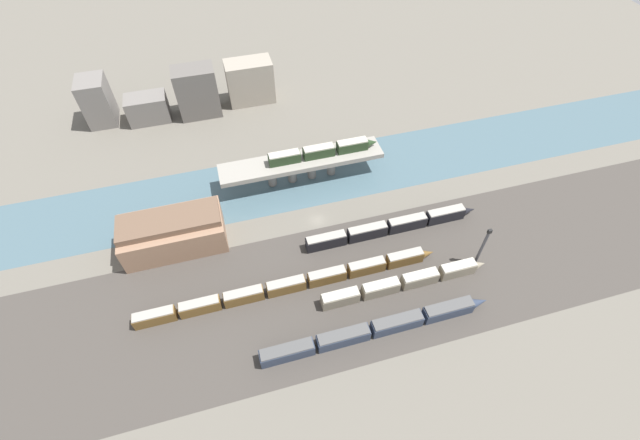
{
  "coord_description": "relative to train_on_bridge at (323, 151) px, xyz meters",
  "views": [
    {
      "loc": [
        -21.27,
        -78.93,
        96.02
      ],
      "look_at": [
        0.0,
        -2.7,
        3.27
      ],
      "focal_mm": 24.0,
      "sensor_mm": 36.0,
      "label": 1
    }
  ],
  "objects": [
    {
      "name": "train_yard_outer",
      "position": [
        12.27,
        -28.21,
        -7.83
      ],
      "size": [
        51.62,
        2.8,
        4.14
      ],
      "color": "black",
      "rests_on": "ground"
    },
    {
      "name": "ground_plane",
      "position": [
        -6.9,
        -18.61,
        -9.87
      ],
      "size": [
        400.0,
        400.0,
        0.0
      ],
      "primitive_type": "plane",
      "color": "#666056"
    },
    {
      "name": "train_yard_near",
      "position": [
        -2.82,
        -56.61,
        -7.91
      ],
      "size": [
        57.58,
        3.12,
        3.99
      ],
      "color": "#2D384C",
      "rests_on": "ground"
    },
    {
      "name": "river_water",
      "position": [
        -6.9,
        0.0,
        -9.86
      ],
      "size": [
        320.0,
        25.78,
        0.01
      ],
      "primitive_type": "cube",
      "color": "#47606B",
      "rests_on": "ground"
    },
    {
      "name": "city_block_left",
      "position": [
        -52.98,
        45.2,
        -5.02
      ],
      "size": [
        14.27,
        8.75,
        9.7
      ],
      "primitive_type": "cube",
      "color": "slate",
      "rests_on": "ground"
    },
    {
      "name": "train_yard_far",
      "position": [
        -19.82,
        -39.29,
        -7.96
      ],
      "size": [
        78.92,
        2.71,
        3.88
      ],
      "color": "brown",
      "rests_on": "ground"
    },
    {
      "name": "city_block_center",
      "position": [
        -34.54,
        44.29,
        -0.8
      ],
      "size": [
        14.54,
        9.49,
        18.14
      ],
      "primitive_type": "cube",
      "color": "#605B56",
      "rests_on": "ground"
    },
    {
      "name": "train_on_bridge",
      "position": [
        0.0,
        0.0,
        0.0
      ],
      "size": [
        34.72,
        3.11,
        3.5
      ],
      "color": "#23381E",
      "rests_on": "bridge"
    },
    {
      "name": "city_block_far_left",
      "position": [
        -69.26,
        49.1,
        -1.5
      ],
      "size": [
        9.4,
        11.45,
        16.73
      ],
      "primitive_type": "cube",
      "color": "slate",
      "rests_on": "ground"
    },
    {
      "name": "signal_tower",
      "position": [
        30.63,
        -44.42,
        -2.91
      ],
      "size": [
        1.0,
        0.77,
        13.74
      ],
      "color": "#4C4C51",
      "rests_on": "ground"
    },
    {
      "name": "railbed_yard",
      "position": [
        -6.9,
        -42.61,
        -9.86
      ],
      "size": [
        280.0,
        42.0,
        0.01
      ],
      "primitive_type": "cube",
      "color": "#423D38",
      "rests_on": "ground"
    },
    {
      "name": "train_yard_mid",
      "position": [
        8.6,
        -46.46,
        -7.88
      ],
      "size": [
        45.4,
        2.85,
        4.05
      ],
      "color": "gray",
      "rests_on": "ground"
    },
    {
      "name": "warehouse_building",
      "position": [
        -47.2,
        -16.18,
        -4.73
      ],
      "size": [
        27.36,
        13.81,
        10.81
      ],
      "color": "#937056",
      "rests_on": "ground"
    },
    {
      "name": "bridge",
      "position": [
        -6.9,
        0.0,
        -3.33
      ],
      "size": [
        51.0,
        9.14,
        8.16
      ],
      "color": "gray",
      "rests_on": "ground"
    },
    {
      "name": "city_block_right",
      "position": [
        -14.88,
        47.72,
        -1.92
      ],
      "size": [
        17.03,
        9.38,
        15.9
      ],
      "primitive_type": "cube",
      "color": "gray",
      "rests_on": "ground"
    }
  ]
}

